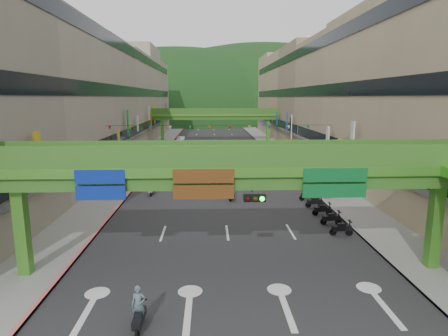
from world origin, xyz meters
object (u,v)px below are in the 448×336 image
scooter_rider_near (139,310)px  car_yellow (215,144)px  scooter_rider_mid (231,190)px  pedestrian_red (329,191)px  overpass_near (252,181)px  car_silver (181,140)px

scooter_rider_near → car_yellow: size_ratio=0.48×
scooter_rider_mid → pedestrian_red: bearing=-2.5°
scooter_rider_near → pedestrian_red: size_ratio=1.08×
scooter_rider_mid → car_yellow: scooter_rider_mid is taller
scooter_rider_mid → pedestrian_red: 9.05m
scooter_rider_mid → overpass_near: bearing=-89.3°
scooter_rider_near → car_yellow: scooter_rider_near is taller
scooter_rider_mid → pedestrian_red: (9.04, -0.40, -0.04)m
scooter_rider_near → pedestrian_red: 23.63m
scooter_rider_near → car_yellow: (3.83, 56.06, -0.20)m
overpass_near → scooter_rider_near: (-5.04, -4.38, -4.32)m
scooter_rider_near → car_yellow: 56.19m
scooter_rider_mid → car_yellow: size_ratio=0.46×
scooter_rider_near → scooter_rider_mid: size_ratio=1.04×
overpass_near → scooter_rider_near: size_ratio=14.47×
car_silver → overpass_near: bearing=-79.5°
overpass_near → pedestrian_red: size_ratio=15.57×
scooter_rider_mid → pedestrian_red: size_ratio=1.03×
scooter_rider_near → scooter_rider_mid: 20.10m
scooter_rider_mid → car_yellow: 36.58m
car_yellow → pedestrian_red: size_ratio=2.25×
overpass_near → pedestrian_red: (8.87, 14.72, -4.31)m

